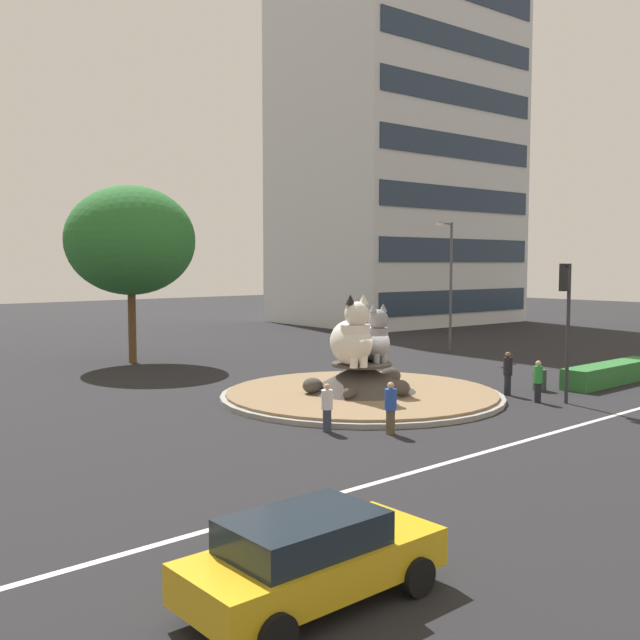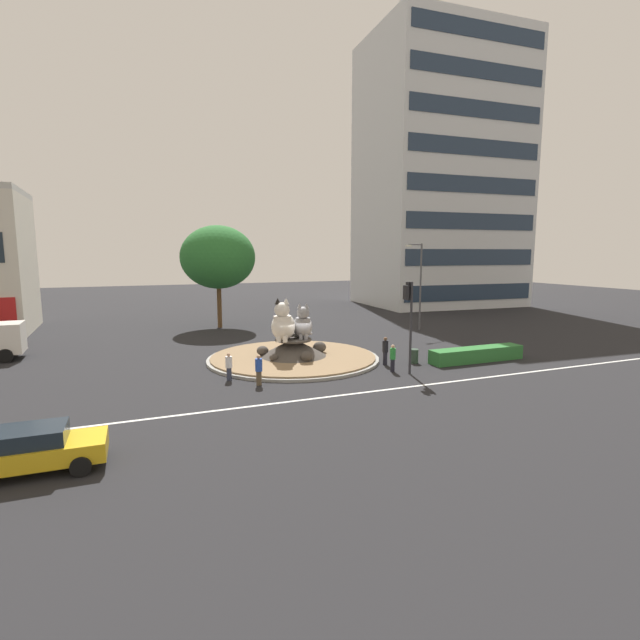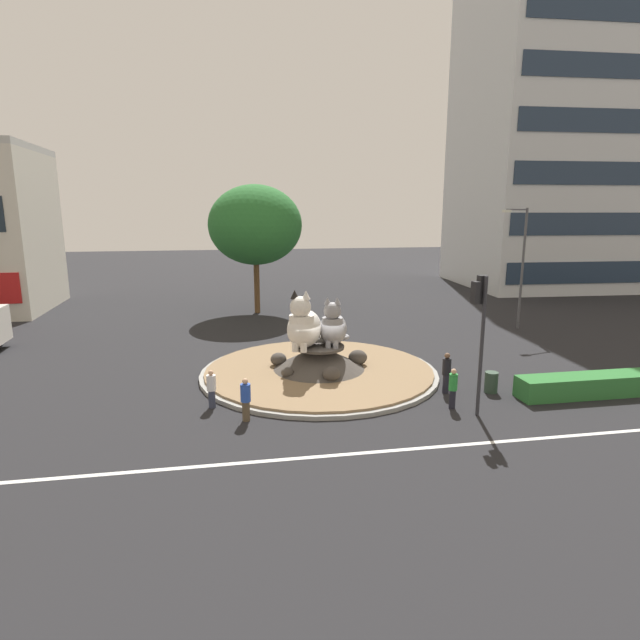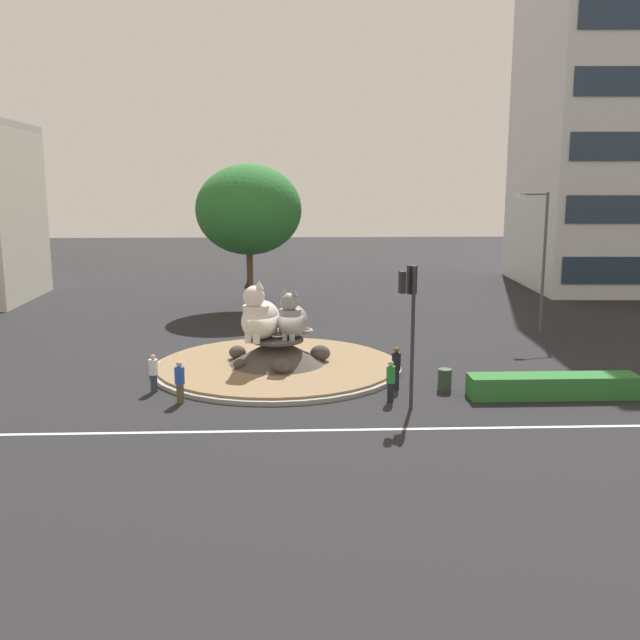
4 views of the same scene
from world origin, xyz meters
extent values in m
plane|color=black|center=(0.00, 0.00, 0.00)|extent=(160.00, 160.00, 0.00)
cube|color=silver|center=(0.00, -8.31, 0.00)|extent=(112.00, 0.20, 0.01)
cylinder|color=gray|center=(0.00, 0.00, 0.09)|extent=(11.25, 11.25, 0.18)
cylinder|color=#846B4C|center=(0.00, 0.00, 0.23)|extent=(10.80, 10.80, 0.10)
cone|color=#423D38|center=(0.00, 0.00, 0.85)|extent=(4.34, 4.34, 1.14)
cylinder|color=#423D38|center=(0.00, 0.00, 1.36)|extent=(2.39, 2.39, 0.12)
ellipsoid|color=#423D38|center=(1.97, 0.27, 0.65)|extent=(0.92, 0.79, 0.74)
ellipsoid|color=#423D38|center=(0.41, 1.39, 0.59)|extent=(0.78, 0.55, 0.62)
ellipsoid|color=#423D38|center=(-1.86, 0.83, 0.59)|extent=(0.78, 0.81, 0.62)
ellipsoid|color=#423D38|center=(-1.64, -1.03, 0.51)|extent=(0.57, 0.43, 0.46)
ellipsoid|color=#423D38|center=(0.23, -1.88, 0.60)|extent=(0.81, 0.67, 0.65)
ellipsoid|color=silver|center=(-0.71, -0.12, 2.29)|extent=(2.37, 2.82, 1.75)
cylinder|color=silver|center=(-0.90, -0.56, 2.49)|extent=(1.50, 1.50, 1.09)
sphere|color=silver|center=(-0.97, -0.72, 3.44)|extent=(0.96, 0.96, 0.96)
torus|color=silver|center=(0.05, 0.62, 1.59)|extent=(1.42, 1.42, 0.22)
cone|color=silver|center=(-0.73, -0.83, 4.00)|extent=(0.52, 0.52, 0.39)
cone|color=black|center=(-1.22, -0.62, 4.00)|extent=(0.52, 0.52, 0.39)
cylinder|color=silver|center=(-0.88, -1.00, 1.63)|extent=(0.31, 0.31, 0.44)
cylinder|color=silver|center=(-1.24, -0.84, 1.63)|extent=(0.31, 0.31, 0.44)
ellipsoid|color=gray|center=(0.71, 0.18, 2.16)|extent=(1.79, 2.31, 1.49)
cylinder|color=gray|center=(0.60, -0.21, 2.33)|extent=(1.18, 1.18, 0.93)
sphere|color=gray|center=(0.56, -0.36, 3.14)|extent=(0.82, 0.82, 0.82)
torus|color=gray|center=(1.25, 0.90, 1.56)|extent=(0.95, 0.95, 0.19)
cone|color=gray|center=(0.78, -0.42, 3.61)|extent=(0.41, 0.41, 0.33)
cone|color=gray|center=(0.35, -0.30, 3.61)|extent=(0.41, 0.41, 0.33)
cylinder|color=gray|center=(0.68, -0.58, 1.60)|extent=(0.26, 0.26, 0.37)
cylinder|color=gray|center=(0.35, -0.49, 1.60)|extent=(0.26, 0.26, 0.37)
cylinder|color=#2D2D33|center=(5.12, -6.00, 2.68)|extent=(0.14, 0.14, 5.36)
cube|color=black|center=(5.07, -5.78, 4.84)|extent=(0.36, 0.30, 1.05)
sphere|color=#360606|center=(5.06, -5.71, 5.15)|extent=(0.18, 0.18, 0.18)
sphere|color=orange|center=(5.06, -5.71, 4.84)|extent=(0.18, 0.18, 0.18)
sphere|color=black|center=(5.06, -5.71, 4.52)|extent=(0.18, 0.18, 0.18)
cube|color=black|center=(4.67, -6.08, 4.78)|extent=(0.25, 0.31, 0.80)
cube|color=silver|center=(29.52, 25.64, 17.27)|extent=(20.11, 15.99, 34.54)
cube|color=#233347|center=(29.14, 18.08, 2.16)|extent=(18.20, 1.01, 1.96)
cube|color=#233347|center=(29.14, 18.08, 6.48)|extent=(18.20, 1.01, 1.96)
cube|color=#233347|center=(29.14, 18.08, 10.79)|extent=(18.20, 1.01, 1.96)
cube|color=#233347|center=(29.14, 18.08, 15.11)|extent=(18.20, 1.01, 1.96)
cube|color=#233347|center=(29.14, 18.08, 19.43)|extent=(18.20, 1.01, 1.96)
cube|color=#233347|center=(29.14, 18.08, 23.75)|extent=(18.20, 1.01, 1.96)
cube|color=#2D7033|center=(10.94, -4.83, 0.45)|extent=(6.67, 1.20, 0.90)
cylinder|color=brown|center=(-2.06, 15.62, 1.92)|extent=(0.42, 0.42, 3.85)
ellipsoid|color=#286B2D|center=(-2.06, 15.62, 6.60)|extent=(6.89, 6.89, 5.86)
cylinder|color=#4C4C51|center=(14.64, 7.26, 3.91)|extent=(0.16, 0.16, 7.82)
cylinder|color=#4C4C51|center=(13.81, 7.04, 7.72)|extent=(1.67, 0.54, 0.10)
cube|color=silver|center=(12.99, 6.82, 7.62)|extent=(0.50, 0.24, 0.16)
cylinder|color=black|center=(4.45, -5.18, 0.38)|extent=(0.25, 0.25, 0.76)
cylinder|color=#288C38|center=(4.45, -5.18, 1.09)|extent=(0.34, 0.34, 0.66)
sphere|color=tan|center=(4.45, -5.18, 1.52)|extent=(0.22, 0.22, 0.22)
cylinder|color=#33384C|center=(-4.92, -3.45, 0.36)|extent=(0.27, 0.27, 0.72)
cylinder|color=silver|center=(-4.92, -3.45, 1.03)|extent=(0.37, 0.37, 0.62)
sphere|color=tan|center=(-4.92, -3.45, 1.45)|extent=(0.21, 0.21, 0.21)
cylinder|color=brown|center=(-3.63, -5.01, 0.38)|extent=(0.28, 0.28, 0.77)
cylinder|color=#284CB2|center=(-3.63, -5.01, 1.10)|extent=(0.38, 0.38, 0.67)
sphere|color=tan|center=(-3.63, -5.01, 1.54)|extent=(0.22, 0.22, 0.22)
cylinder|color=black|center=(4.91, -3.49, 0.41)|extent=(0.28, 0.28, 0.82)
cylinder|color=black|center=(4.91, -3.49, 1.18)|extent=(0.37, 0.37, 0.72)
sphere|color=brown|center=(4.91, -3.49, 1.66)|extent=(0.24, 0.24, 0.24)
cube|color=gold|center=(-12.89, -12.09, 0.64)|extent=(4.36, 1.84, 0.63)
cube|color=#19232D|center=(-13.11, -12.09, 1.21)|extent=(2.45, 1.60, 0.52)
cylinder|color=black|center=(-11.45, -11.21, 0.32)|extent=(0.64, 0.23, 0.64)
cylinder|color=black|center=(-11.47, -13.00, 0.32)|extent=(0.64, 0.23, 0.64)
cylinder|color=black|center=(-14.32, -11.18, 0.32)|extent=(0.64, 0.23, 0.64)
cylinder|color=black|center=(-14.33, -12.97, 0.32)|extent=(0.64, 0.23, 0.64)
cylinder|color=#2D4233|center=(6.87, -3.75, 0.45)|extent=(0.56, 0.56, 0.90)
camera|label=1|loc=(-20.12, -20.50, 5.36)|focal=40.75mm
camera|label=2|loc=(-9.70, -28.80, 6.99)|focal=26.40mm
camera|label=3|loc=(-4.04, -23.21, 7.71)|focal=28.90mm
camera|label=4|loc=(0.64, -31.60, 8.32)|focal=40.19mm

